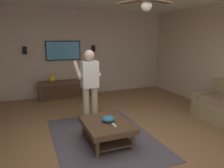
{
  "coord_description": "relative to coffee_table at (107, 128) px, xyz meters",
  "views": [
    {
      "loc": [
        -3.37,
        1.45,
        1.91
      ],
      "look_at": [
        0.63,
        -0.17,
        0.96
      ],
      "focal_mm": 34.29,
      "sensor_mm": 36.0,
      "label": 1
    }
  ],
  "objects": [
    {
      "name": "tv",
      "position": [
        3.55,
        0.14,
        1.19
      ],
      "size": [
        0.05,
        1.09,
        0.61
      ],
      "rotation": [
        0.0,
        0.0,
        3.14
      ],
      "color": "black"
    },
    {
      "name": "wall_speaker_right",
      "position": [
        3.56,
        1.27,
        1.22
      ],
      "size": [
        0.06,
        0.12,
        0.22
      ],
      "primitive_type": "cube",
      "color": "black"
    },
    {
      "name": "wall_back_tv",
      "position": [
        3.64,
        -0.18,
        1.09
      ],
      "size": [
        0.1,
        6.68,
        2.76
      ],
      "primitive_type": "cube",
      "color": "#BCA893",
      "rests_on": "ground"
    },
    {
      "name": "remote_white",
      "position": [
        -0.19,
        -0.06,
        0.12
      ],
      "size": [
        0.15,
        0.06,
        0.02
      ],
      "primitive_type": "cube",
      "rotation": [
        0.0,
        0.0,
        6.19
      ],
      "color": "white",
      "rests_on": "coffee_table"
    },
    {
      "name": "area_rug",
      "position": [
        0.2,
        -0.0,
        -0.29
      ],
      "size": [
        2.54,
        1.84,
        0.01
      ],
      "primitive_type": "cube",
      "color": "#514C56",
      "rests_on": "ground"
    },
    {
      "name": "bowl",
      "position": [
        0.03,
        -0.04,
        0.16
      ],
      "size": [
        0.24,
        0.24,
        0.11
      ],
      "primitive_type": "ellipsoid",
      "color": "teal",
      "rests_on": "coffee_table"
    },
    {
      "name": "ground_plane",
      "position": [
        -0.03,
        -0.18,
        -0.3
      ],
      "size": [
        8.69,
        8.69,
        0.0
      ],
      "primitive_type": "plane",
      "color": "olive"
    },
    {
      "name": "ceiling_fan",
      "position": [
        -0.48,
        -0.47,
        2.14
      ],
      "size": [
        1.18,
        1.18,
        0.46
      ],
      "color": "#4C3828"
    },
    {
      "name": "person_standing",
      "position": [
        1.06,
        0.0,
        0.64
      ],
      "size": [
        0.55,
        0.55,
        1.64
      ],
      "rotation": [
        0.0,
        0.0,
        0.05
      ],
      "color": "#C6B793",
      "rests_on": "ground"
    },
    {
      "name": "vase_round",
      "position": [
        3.26,
        0.55,
        0.36
      ],
      "size": [
        0.22,
        0.22,
        0.22
      ],
      "primitive_type": "sphere",
      "color": "gold",
      "rests_on": "media_console"
    },
    {
      "name": "media_console",
      "position": [
        3.31,
        0.14,
        -0.02
      ],
      "size": [
        0.45,
        1.7,
        0.55
      ],
      "rotation": [
        0.0,
        0.0,
        3.14
      ],
      "color": "#513823",
      "rests_on": "ground"
    },
    {
      "name": "wall_speaker_left",
      "position": [
        3.56,
        -0.86,
        1.24
      ],
      "size": [
        0.06,
        0.12,
        0.22
      ],
      "primitive_type": "cube",
      "color": "black"
    },
    {
      "name": "coffee_table",
      "position": [
        0.0,
        0.0,
        0.0
      ],
      "size": [
        1.0,
        0.8,
        0.4
      ],
      "color": "#513823",
      "rests_on": "ground"
    }
  ]
}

